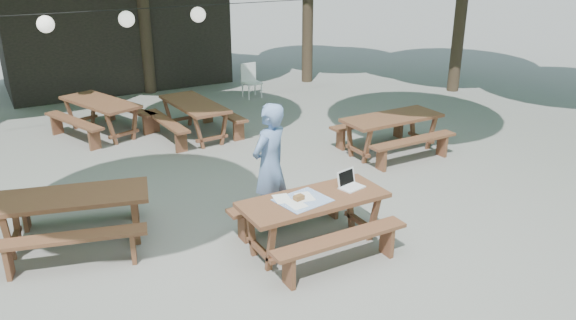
# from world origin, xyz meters

# --- Properties ---
(ground) EXTENTS (80.00, 80.00, 0.00)m
(ground) POSITION_xyz_m (0.00, 0.00, 0.00)
(ground) COLOR slate
(ground) RESTS_ON ground
(pavilion) EXTENTS (6.00, 3.00, 2.80)m
(pavilion) POSITION_xyz_m (0.50, 10.50, 1.40)
(pavilion) COLOR black
(pavilion) RESTS_ON ground
(main_picnic_table) EXTENTS (2.00, 1.58, 0.75)m
(main_picnic_table) POSITION_xyz_m (0.45, -0.50, 0.39)
(main_picnic_table) COLOR brown
(main_picnic_table) RESTS_ON ground
(picnic_table_nw) EXTENTS (2.24, 2.01, 0.75)m
(picnic_table_nw) POSITION_xyz_m (-2.35, 1.17, 0.39)
(picnic_table_nw) COLOR brown
(picnic_table_nw) RESTS_ON ground
(picnic_table_ne) EXTENTS (2.01, 1.59, 0.75)m
(picnic_table_ne) POSITION_xyz_m (3.75, 1.91, 0.39)
(picnic_table_ne) COLOR brown
(picnic_table_ne) RESTS_ON ground
(picnic_table_far_w) EXTENTS (2.13, 2.32, 0.75)m
(picnic_table_far_w) POSITION_xyz_m (-0.97, 5.90, 0.39)
(picnic_table_far_w) COLOR brown
(picnic_table_far_w) RESTS_ON ground
(picnic_table_far_e) EXTENTS (1.71, 2.05, 0.75)m
(picnic_table_far_e) POSITION_xyz_m (0.73, 4.77, 0.39)
(picnic_table_far_e) COLOR brown
(picnic_table_far_e) RESTS_ON ground
(woman) EXTENTS (0.80, 0.68, 1.85)m
(woman) POSITION_xyz_m (0.27, 0.43, 0.92)
(woman) COLOR #6887BD
(woman) RESTS_ON ground
(plastic_chair) EXTENTS (0.45, 0.45, 0.90)m
(plastic_chair) POSITION_xyz_m (3.22, 7.12, 0.26)
(plastic_chair) COLOR white
(plastic_chair) RESTS_ON ground
(laptop) EXTENTS (0.38, 0.33, 0.24)m
(laptop) POSITION_xyz_m (1.06, -0.45, 0.81)
(laptop) COLOR white
(laptop) RESTS_ON main_picnic_table
(tabletop_clutter) EXTENTS (0.73, 0.65, 0.08)m
(tabletop_clutter) POSITION_xyz_m (0.25, -0.50, 0.76)
(tabletop_clutter) COLOR #3463B3
(tabletop_clutter) RESTS_ON main_picnic_table
(paper_lanterns) EXTENTS (9.00, 0.34, 0.38)m
(paper_lanterns) POSITION_xyz_m (-0.19, 6.00, 2.40)
(paper_lanterns) COLOR black
(paper_lanterns) RESTS_ON ground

